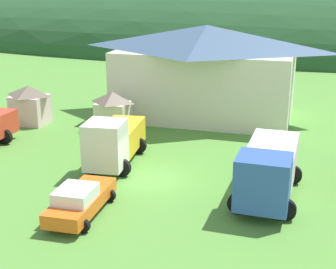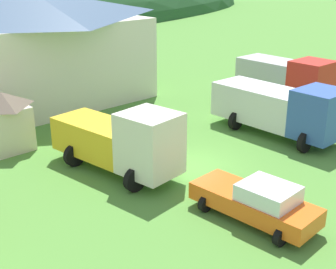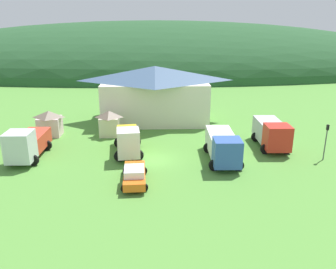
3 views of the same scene
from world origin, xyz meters
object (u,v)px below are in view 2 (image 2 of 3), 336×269
(traffic_cone_near_pickup, at_px, (215,114))
(traffic_cone_mid_row, at_px, (302,142))
(box_truck_blue, at_px, (281,107))
(heavy_rig_striped, at_px, (123,141))
(service_pickup_orange, at_px, (257,201))
(crane_truck_red, at_px, (287,77))
(play_shed_cream, at_px, (4,121))
(depot_building, at_px, (34,47))

(traffic_cone_near_pickup, distance_m, traffic_cone_mid_row, 6.61)
(box_truck_blue, height_order, traffic_cone_mid_row, box_truck_blue)
(traffic_cone_mid_row, bearing_deg, box_truck_blue, 91.54)
(heavy_rig_striped, distance_m, service_pickup_orange, 7.02)
(heavy_rig_striped, bearing_deg, crane_truck_red, 89.51)
(play_shed_cream, distance_m, heavy_rig_striped, 6.98)
(service_pickup_orange, bearing_deg, box_truck_blue, 116.54)
(play_shed_cream, height_order, service_pickup_orange, play_shed_cream)
(depot_building, bearing_deg, box_truck_blue, -66.20)
(heavy_rig_striped, relative_size, crane_truck_red, 1.04)
(box_truck_blue, height_order, service_pickup_orange, box_truck_blue)
(play_shed_cream, height_order, traffic_cone_mid_row, play_shed_cream)
(heavy_rig_striped, relative_size, box_truck_blue, 0.91)
(box_truck_blue, bearing_deg, traffic_cone_near_pickup, 178.07)
(crane_truck_red, xyz_separation_m, traffic_cone_near_pickup, (-5.86, 1.41, -1.75))
(crane_truck_red, bearing_deg, box_truck_blue, -57.73)
(heavy_rig_striped, xyz_separation_m, traffic_cone_near_pickup, (9.98, 3.00, -1.64))
(heavy_rig_striped, relative_size, service_pickup_orange, 1.38)
(box_truck_blue, relative_size, service_pickup_orange, 1.52)
(box_truck_blue, bearing_deg, heavy_rig_striped, -100.96)
(traffic_cone_near_pickup, bearing_deg, service_pickup_orange, -132.01)
(play_shed_cream, relative_size, service_pickup_orange, 0.62)
(depot_building, xyz_separation_m, service_pickup_orange, (-1.84, -20.19, -3.13))
(crane_truck_red, height_order, traffic_cone_near_pickup, crane_truck_red)
(crane_truck_red, bearing_deg, traffic_cone_near_pickup, -102.25)
(service_pickup_orange, height_order, traffic_cone_near_pickup, service_pickup_orange)
(heavy_rig_striped, height_order, service_pickup_orange, heavy_rig_striped)
(box_truck_blue, xyz_separation_m, traffic_cone_near_pickup, (0.29, 5.11, -1.66))
(play_shed_cream, bearing_deg, heavy_rig_striped, -66.88)
(play_shed_cream, height_order, crane_truck_red, crane_truck_red)
(traffic_cone_near_pickup, bearing_deg, traffic_cone_mid_row, -92.13)
(crane_truck_red, bearing_deg, traffic_cone_mid_row, -48.37)
(traffic_cone_near_pickup, height_order, traffic_cone_mid_row, traffic_cone_near_pickup)
(box_truck_blue, bearing_deg, service_pickup_orange, -59.68)
(service_pickup_orange, distance_m, traffic_cone_mid_row, 9.31)
(depot_building, xyz_separation_m, crane_truck_red, (12.94, -11.70, -2.21))
(play_shed_cream, relative_size, box_truck_blue, 0.41)
(play_shed_cream, xyz_separation_m, box_truck_blue, (12.43, -8.53, 0.02))
(box_truck_blue, relative_size, traffic_cone_mid_row, 15.25)
(crane_truck_red, distance_m, service_pickup_orange, 17.07)
(depot_building, distance_m, play_shed_cream, 9.19)
(box_truck_blue, relative_size, crane_truck_red, 1.14)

